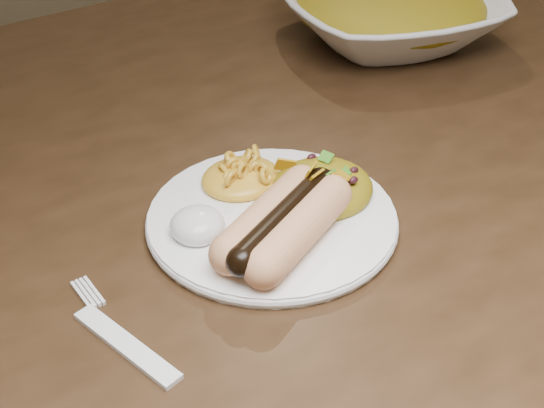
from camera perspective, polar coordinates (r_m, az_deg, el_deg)
table at (r=0.73m, az=-10.27°, el=-5.77°), size 1.60×0.90×0.75m
plate at (r=0.63m, az=0.00°, el=-1.14°), size 0.25×0.25×0.01m
hotdog at (r=0.59m, az=0.90°, el=-1.34°), size 0.12×0.11×0.03m
mac_and_cheese at (r=0.66m, az=-2.34°, el=2.66°), size 0.09×0.08×0.03m
sour_cream at (r=0.60m, az=-5.66°, el=-1.19°), size 0.06×0.06×0.03m
taco_salad at (r=0.64m, az=3.83°, el=1.88°), size 0.09×0.08×0.04m
fork at (r=0.54m, az=-10.91°, el=-10.39°), size 0.05×0.15×0.00m
serving_bowl at (r=0.96m, az=8.79°, el=13.83°), size 0.32×0.32×0.06m
bowl_filling at (r=0.96m, az=8.89°, el=14.85°), size 0.28×0.28×0.06m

